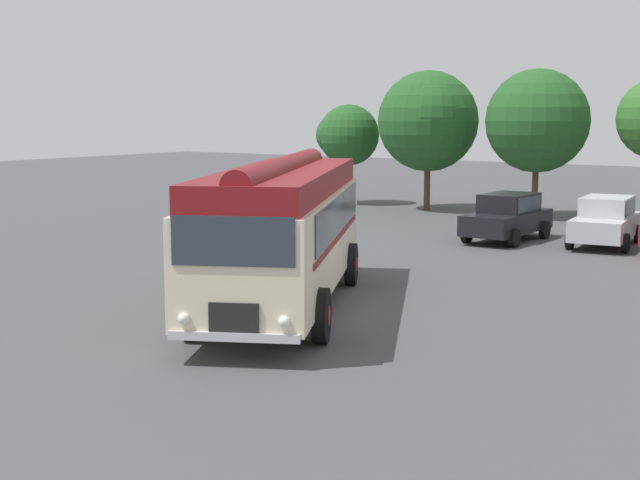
% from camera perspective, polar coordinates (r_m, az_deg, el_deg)
% --- Properties ---
extents(ground_plane, '(120.00, 120.00, 0.00)m').
position_cam_1_polar(ground_plane, '(20.02, -0.54, -4.77)').
color(ground_plane, '#474749').
extents(vintage_bus, '(6.80, 10.09, 3.49)m').
position_cam_1_polar(vintage_bus, '(20.41, -2.41, 0.88)').
color(vintage_bus, beige).
rests_on(vintage_bus, ground).
extents(car_near_left, '(2.04, 4.24, 1.66)m').
position_cam_1_polar(car_near_left, '(31.95, 11.91, 1.46)').
color(car_near_left, black).
rests_on(car_near_left, ground).
extents(car_mid_left, '(2.33, 4.37, 1.66)m').
position_cam_1_polar(car_mid_left, '(31.56, 17.82, 1.17)').
color(car_mid_left, '#B7BABF').
rests_on(car_mid_left, ground).
extents(tree_far_left, '(3.04, 2.98, 4.87)m').
position_cam_1_polar(tree_far_left, '(43.85, 1.66, 6.71)').
color(tree_far_left, '#4C3823').
rests_on(tree_far_left, ground).
extents(tree_left_of_centre, '(4.61, 4.61, 6.39)m').
position_cam_1_polar(tree_left_of_centre, '(41.25, 6.98, 7.65)').
color(tree_left_of_centre, '#4C3823').
rests_on(tree_left_of_centre, ground).
extents(tree_centre, '(4.39, 4.39, 6.32)m').
position_cam_1_polar(tree_centre, '(39.20, 13.78, 7.44)').
color(tree_centre, '#4C3823').
rests_on(tree_centre, ground).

